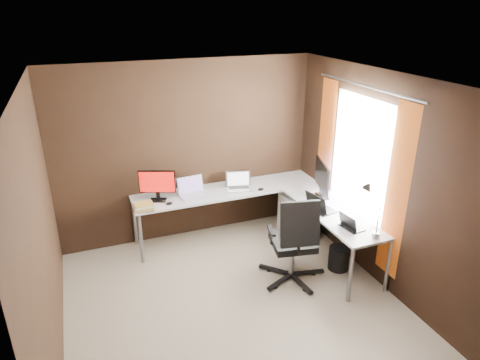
% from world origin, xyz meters
% --- Properties ---
extents(room, '(3.60, 3.60, 2.50)m').
position_xyz_m(room, '(0.34, 0.07, 1.28)').
color(room, tan).
rests_on(room, ground).
extents(desk, '(2.65, 2.25, 0.73)m').
position_xyz_m(desk, '(0.84, 1.04, 0.68)').
color(desk, silver).
rests_on(desk, ground).
extents(drawer_pedestal, '(0.42, 0.50, 0.60)m').
position_xyz_m(drawer_pedestal, '(1.43, 1.15, 0.30)').
color(drawer_pedestal, silver).
rests_on(drawer_pedestal, ground).
extents(monitor_left, '(0.46, 0.22, 0.42)m').
position_xyz_m(monitor_left, '(-0.50, 1.51, 0.97)').
color(monitor_left, black).
rests_on(monitor_left, desk).
extents(monitor_right, '(0.22, 0.58, 0.49)m').
position_xyz_m(monitor_right, '(1.57, 0.82, 1.01)').
color(monitor_right, black).
rests_on(monitor_right, desk).
extents(laptop_white, '(0.38, 0.29, 0.24)m').
position_xyz_m(laptop_white, '(-0.03, 1.51, 0.78)').
color(laptop_white, silver).
rests_on(laptop_white, desk).
extents(laptop_silver, '(0.40, 0.32, 0.23)m').
position_xyz_m(laptop_silver, '(0.63, 1.48, 0.78)').
color(laptop_silver, silver).
rests_on(laptop_silver, desk).
extents(laptop_black_big, '(0.32, 0.40, 0.24)m').
position_xyz_m(laptop_black_big, '(1.33, 0.47, 0.78)').
color(laptop_black_big, black).
rests_on(laptop_black_big, desk).
extents(laptop_black_small, '(0.23, 0.30, 0.19)m').
position_xyz_m(laptop_black_small, '(1.43, -0.07, 0.77)').
color(laptop_black_small, black).
rests_on(laptop_black_small, desk).
extents(book_stack, '(0.28, 0.24, 0.08)m').
position_xyz_m(book_stack, '(-0.73, 1.30, 0.77)').
color(book_stack, '#917A4E').
rests_on(book_stack, desk).
extents(mouse_left, '(0.11, 0.09, 0.04)m').
position_xyz_m(mouse_left, '(-0.40, 1.32, 0.75)').
color(mouse_left, black).
rests_on(mouse_left, desk).
extents(mouse_corner, '(0.11, 0.09, 0.04)m').
position_xyz_m(mouse_corner, '(0.90, 1.30, 0.75)').
color(mouse_corner, black).
rests_on(mouse_corner, desk).
extents(desk_lamp, '(0.20, 0.23, 0.63)m').
position_xyz_m(desk_lamp, '(1.50, -0.29, 1.13)').
color(desk_lamp, slate).
rests_on(desk_lamp, desk).
extents(office_chair, '(0.64, 0.66, 1.14)m').
position_xyz_m(office_chair, '(0.84, 0.19, 0.33)').
color(office_chair, black).
rests_on(office_chair, ground).
extents(wastebasket, '(0.26, 0.26, 0.30)m').
position_xyz_m(wastebasket, '(1.50, 0.19, 0.15)').
color(wastebasket, black).
rests_on(wastebasket, ground).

